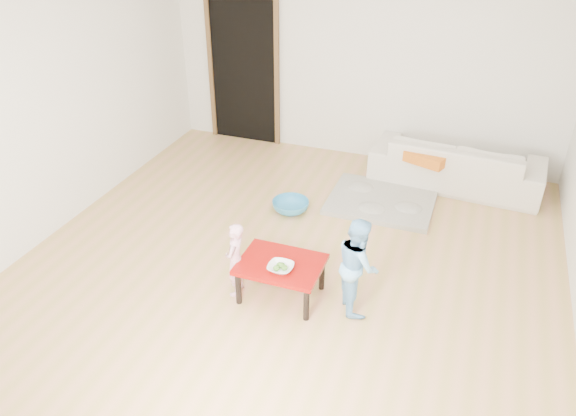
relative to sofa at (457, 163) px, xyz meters
The scene contains 13 objects.
floor 2.45m from the sofa, 122.43° to the right, with size 5.00×5.00×0.01m, color tan.
back_wall 1.71m from the sofa, 160.94° to the left, with size 5.00×0.02×2.60m, color silver.
left_wall 4.44m from the sofa, 151.67° to the right, with size 0.02×5.00×2.60m, color silver.
doorway 3.03m from the sofa, behind, with size 1.02×0.08×2.11m, color brown, non-canonical shape.
sofa is the anchor object (origin of this frame).
cushion 0.42m from the sofa, 141.01° to the right, with size 0.46×0.41×0.12m, color orange.
red_table 2.93m from the sofa, 114.52° to the right, with size 0.71×0.54×0.36m, color maroon, non-canonical shape.
bowl 3.01m from the sofa, 113.07° to the right, with size 0.21×0.21×0.05m, color white.
broccoli 3.01m from the sofa, 113.07° to the right, with size 0.12×0.12×0.06m, color #2D5919, non-canonical shape.
child_pink 3.19m from the sofa, 120.20° to the right, with size 0.26×0.17×0.70m, color #DD6585.
child_blue 2.64m from the sofa, 102.48° to the right, with size 0.42×0.33×0.87m, color #68AFF1.
basin 2.08m from the sofa, 142.10° to the right, with size 0.41×0.41×0.13m, color teal.
blanket 1.07m from the sofa, 133.79° to the right, with size 1.16×0.96×0.06m, color #ACA998, non-canonical shape.
Camera 1 is at (1.47, -4.25, 3.19)m, focal length 35.00 mm.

